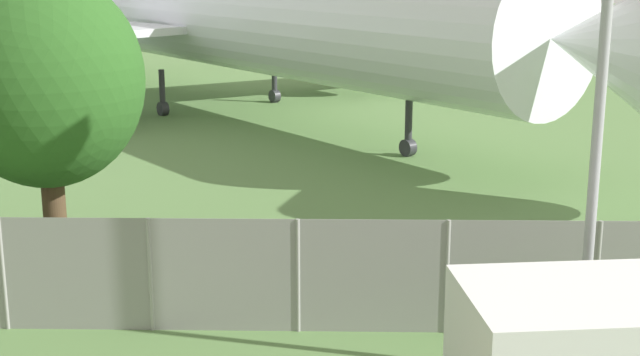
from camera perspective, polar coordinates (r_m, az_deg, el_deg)
perimeter_fence at (r=15.34m, az=-1.41°, el=-6.29°), size 56.07×0.07×2.03m
airplane at (r=36.96m, az=-5.59°, el=10.54°), size 29.31×35.15×13.40m
tree_left_of_cabin at (r=17.07m, az=-17.20°, el=5.95°), size 3.62×3.62×6.14m
light_mast at (r=13.26m, az=17.82°, el=9.17°), size 0.44×0.44×8.95m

